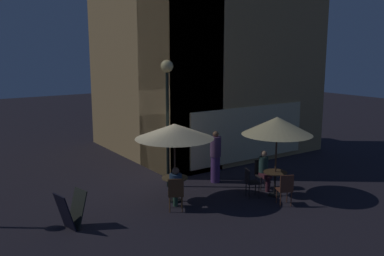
{
  "coord_description": "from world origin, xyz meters",
  "views": [
    {
      "loc": [
        -6.3,
        -11.16,
        4.51
      ],
      "look_at": [
        0.8,
        -0.75,
        2.12
      ],
      "focal_mm": 39.27,
      "sensor_mm": 36.0,
      "label": 1
    }
  ],
  "objects_px": {
    "cafe_chair_3": "(250,180)",
    "cafe_chair_2": "(262,172)",
    "street_lamp_near_corner": "(167,91)",
    "patio_umbrella_0": "(175,131)",
    "patron_seated_0": "(176,185)",
    "patron_standing_2": "(215,157)",
    "menu_sandwich_board": "(71,210)",
    "patio_umbrella_1": "(277,126)",
    "cafe_chair_1": "(286,187)",
    "patron_seated_1": "(264,168)",
    "cafe_chair_0": "(176,192)",
    "cafe_table_1": "(275,178)",
    "cafe_table_0": "(175,183)"
  },
  "relations": [
    {
      "from": "cafe_chair_3",
      "to": "cafe_chair_2",
      "type": "bearing_deg",
      "value": 50.01
    },
    {
      "from": "street_lamp_near_corner",
      "to": "patio_umbrella_0",
      "type": "relative_size",
      "value": 1.76
    },
    {
      "from": "patron_seated_0",
      "to": "patron_standing_2",
      "type": "bearing_deg",
      "value": -31.06
    },
    {
      "from": "menu_sandwich_board",
      "to": "patio_umbrella_1",
      "type": "height_order",
      "value": "patio_umbrella_1"
    },
    {
      "from": "patron_standing_2",
      "to": "patio_umbrella_0",
      "type": "bearing_deg",
      "value": 50.06
    },
    {
      "from": "cafe_chair_2",
      "to": "cafe_chair_3",
      "type": "height_order",
      "value": "cafe_chair_2"
    },
    {
      "from": "patio_umbrella_1",
      "to": "cafe_chair_1",
      "type": "bearing_deg",
      "value": -115.14
    },
    {
      "from": "patron_seated_1",
      "to": "cafe_chair_2",
      "type": "bearing_deg",
      "value": -180.0
    },
    {
      "from": "patio_umbrella_0",
      "to": "patio_umbrella_1",
      "type": "height_order",
      "value": "patio_umbrella_1"
    },
    {
      "from": "cafe_chair_0",
      "to": "patron_standing_2",
      "type": "relative_size",
      "value": 0.55
    },
    {
      "from": "patron_seated_0",
      "to": "cafe_chair_0",
      "type": "bearing_deg",
      "value": -180.0
    },
    {
      "from": "cafe_chair_3",
      "to": "menu_sandwich_board",
      "type": "bearing_deg",
      "value": -165.99
    },
    {
      "from": "cafe_chair_3",
      "to": "patron_standing_2",
      "type": "bearing_deg",
      "value": 111.6
    },
    {
      "from": "cafe_table_1",
      "to": "cafe_chair_1",
      "type": "xyz_separation_m",
      "value": [
        -0.36,
        -0.78,
        0.0
      ]
    },
    {
      "from": "patio_umbrella_1",
      "to": "cafe_chair_3",
      "type": "height_order",
      "value": "patio_umbrella_1"
    },
    {
      "from": "patio_umbrella_0",
      "to": "cafe_chair_1",
      "type": "distance_m",
      "value": 3.6
    },
    {
      "from": "patron_seated_0",
      "to": "cafe_chair_1",
      "type": "bearing_deg",
      "value": -89.23
    },
    {
      "from": "patio_umbrella_1",
      "to": "patron_seated_1",
      "type": "distance_m",
      "value": 1.64
    },
    {
      "from": "menu_sandwich_board",
      "to": "patron_seated_0",
      "type": "height_order",
      "value": "patron_seated_0"
    },
    {
      "from": "patron_seated_1",
      "to": "cafe_chair_1",
      "type": "bearing_deg",
      "value": -6.65
    },
    {
      "from": "cafe_table_1",
      "to": "cafe_chair_3",
      "type": "height_order",
      "value": "cafe_chair_3"
    },
    {
      "from": "patron_seated_1",
      "to": "patron_standing_2",
      "type": "relative_size",
      "value": 0.71
    },
    {
      "from": "street_lamp_near_corner",
      "to": "menu_sandwich_board",
      "type": "bearing_deg",
      "value": -158.52
    },
    {
      "from": "menu_sandwich_board",
      "to": "cafe_table_1",
      "type": "relative_size",
      "value": 1.25
    },
    {
      "from": "cafe_table_0",
      "to": "cafe_chair_3",
      "type": "bearing_deg",
      "value": -26.32
    },
    {
      "from": "cafe_table_1",
      "to": "patio_umbrella_1",
      "type": "bearing_deg",
      "value": 0.0
    },
    {
      "from": "cafe_chair_1",
      "to": "patron_standing_2",
      "type": "distance_m",
      "value": 2.94
    },
    {
      "from": "cafe_table_0",
      "to": "patio_umbrella_0",
      "type": "distance_m",
      "value": 1.58
    },
    {
      "from": "cafe_table_0",
      "to": "cafe_table_1",
      "type": "height_order",
      "value": "cafe_table_1"
    },
    {
      "from": "cafe_table_1",
      "to": "patron_seated_1",
      "type": "relative_size",
      "value": 0.61
    },
    {
      "from": "cafe_table_0",
      "to": "patron_standing_2",
      "type": "bearing_deg",
      "value": 20.34
    },
    {
      "from": "patio_umbrella_1",
      "to": "patron_seated_1",
      "type": "xyz_separation_m",
      "value": [
        0.15,
        0.64,
        -1.5
      ]
    },
    {
      "from": "patio_umbrella_1",
      "to": "cafe_chair_0",
      "type": "xyz_separation_m",
      "value": [
        -3.22,
        0.65,
        -1.63
      ]
    },
    {
      "from": "cafe_chair_2",
      "to": "patio_umbrella_0",
      "type": "bearing_deg",
      "value": -86.99
    },
    {
      "from": "cafe_table_1",
      "to": "cafe_chair_1",
      "type": "relative_size",
      "value": 0.81
    },
    {
      "from": "cafe_chair_0",
      "to": "cafe_chair_1",
      "type": "relative_size",
      "value": 1.03
    },
    {
      "from": "street_lamp_near_corner",
      "to": "menu_sandwich_board",
      "type": "relative_size",
      "value": 4.32
    },
    {
      "from": "cafe_chair_0",
      "to": "cafe_chair_2",
      "type": "xyz_separation_m",
      "value": [
        3.4,
        0.14,
        -0.03
      ]
    },
    {
      "from": "cafe_chair_0",
      "to": "patron_seated_1",
      "type": "distance_m",
      "value": 3.37
    },
    {
      "from": "cafe_table_1",
      "to": "cafe_chair_1",
      "type": "bearing_deg",
      "value": -115.14
    },
    {
      "from": "patio_umbrella_1",
      "to": "patron_seated_0",
      "type": "xyz_separation_m",
      "value": [
        -3.14,
        0.78,
        -1.5
      ]
    },
    {
      "from": "menu_sandwich_board",
      "to": "cafe_chair_1",
      "type": "xyz_separation_m",
      "value": [
        5.66,
        -1.94,
        0.07
      ]
    },
    {
      "from": "patio_umbrella_0",
      "to": "cafe_table_0",
      "type": "bearing_deg",
      "value": 90.0
    },
    {
      "from": "menu_sandwich_board",
      "to": "cafe_chair_2",
      "type": "xyz_separation_m",
      "value": [
        6.21,
        -0.37,
        0.05
      ]
    },
    {
      "from": "patron_seated_1",
      "to": "patron_standing_2",
      "type": "height_order",
      "value": "patron_standing_2"
    },
    {
      "from": "patron_seated_0",
      "to": "patron_seated_1",
      "type": "relative_size",
      "value": 0.99
    },
    {
      "from": "street_lamp_near_corner",
      "to": "cafe_chair_3",
      "type": "bearing_deg",
      "value": -56.63
    },
    {
      "from": "menu_sandwich_board",
      "to": "cafe_chair_3",
      "type": "distance_m",
      "value": 5.34
    },
    {
      "from": "cafe_table_0",
      "to": "cafe_chair_3",
      "type": "distance_m",
      "value": 2.31
    },
    {
      "from": "patio_umbrella_0",
      "to": "patron_standing_2",
      "type": "bearing_deg",
      "value": 20.34
    }
  ]
}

